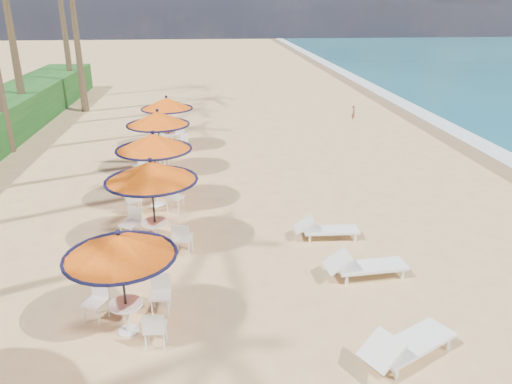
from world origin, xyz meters
The scene contains 11 objects.
ground centered at (0.00, 0.00, 0.00)m, with size 160.00×160.00×0.00m, color tan.
wetsand_band centered at (8.40, 10.00, 0.00)m, with size 1.40×140.00×0.02m, color olive.
station_0 centered at (-5.05, 0.19, 1.67)m, with size 2.19×2.19×2.29m.
station_1 centered at (-4.84, 3.90, 1.94)m, with size 2.43×2.43×2.54m.
station_2 centered at (-5.05, 6.83, 1.84)m, with size 2.42×2.42×2.52m.
station_3 centered at (-5.25, 10.28, 1.91)m, with size 2.40×2.40×2.50m.
station_4 centered at (-5.05, 13.67, 1.75)m, with size 2.30×2.30×2.39m.
lounger_near centered at (0.18, -1.22, 0.35)m, with size 2.13×1.55×0.74m.
lounger_mid centered at (0.28, 1.76, 0.34)m, with size 2.05×0.79×0.72m.
lounger_far centered at (-0.17, 3.93, 0.30)m, with size 1.83×0.63×0.65m.
person centered at (4.81, 18.45, 0.42)m, with size 0.31×0.20×0.84m, color brown.
Camera 1 is at (-3.32, -8.49, 6.31)m, focal length 35.00 mm.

